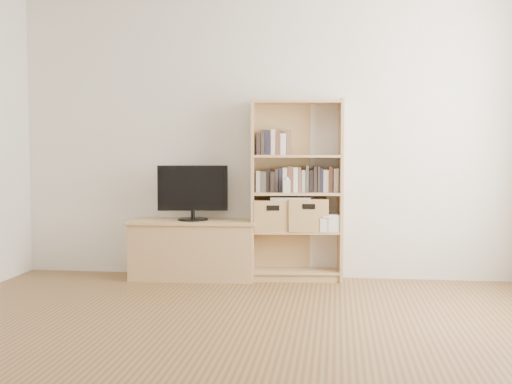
% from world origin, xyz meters
% --- Properties ---
extents(floor, '(4.50, 5.00, 0.01)m').
position_xyz_m(floor, '(0.00, 0.00, 0.00)').
color(floor, brown).
rests_on(floor, ground).
extents(back_wall, '(4.50, 0.02, 2.60)m').
position_xyz_m(back_wall, '(0.00, 2.50, 1.30)').
color(back_wall, white).
rests_on(back_wall, floor).
extents(tv_stand, '(1.10, 0.46, 0.50)m').
position_xyz_m(tv_stand, '(-0.63, 2.30, 0.25)').
color(tv_stand, tan).
rests_on(tv_stand, floor).
extents(bookshelf, '(0.82, 0.36, 1.59)m').
position_xyz_m(bookshelf, '(0.29, 2.36, 0.79)').
color(bookshelf, tan).
rests_on(bookshelf, floor).
extents(television, '(0.62, 0.13, 0.49)m').
position_xyz_m(television, '(-0.63, 2.30, 0.76)').
color(television, black).
rests_on(television, tv_stand).
extents(books_row_mid, '(0.76, 0.18, 0.20)m').
position_xyz_m(books_row_mid, '(0.28, 2.38, 0.88)').
color(books_row_mid, '#9C9685').
rests_on(books_row_mid, bookshelf).
extents(books_row_upper, '(0.37, 0.16, 0.19)m').
position_xyz_m(books_row_upper, '(0.11, 2.36, 1.20)').
color(books_row_upper, '#9C9685').
rests_on(books_row_upper, bookshelf).
extents(baby_monitor, '(0.06, 0.04, 0.11)m').
position_xyz_m(baby_monitor, '(0.21, 2.26, 0.83)').
color(baby_monitor, white).
rests_on(baby_monitor, bookshelf).
extents(basket_left, '(0.36, 0.31, 0.27)m').
position_xyz_m(basket_left, '(0.07, 2.33, 0.58)').
color(basket_left, '#A4774A').
rests_on(basket_left, bookshelf).
extents(basket_right, '(0.37, 0.32, 0.28)m').
position_xyz_m(basket_right, '(0.38, 2.36, 0.58)').
color(basket_right, '#A4774A').
rests_on(basket_right, bookshelf).
extents(laptop, '(0.35, 0.25, 0.03)m').
position_xyz_m(laptop, '(0.24, 2.35, 0.72)').
color(laptop, silver).
rests_on(laptop, basket_left).
extents(magazine_stack, '(0.24, 0.30, 0.12)m').
position_xyz_m(magazine_stack, '(0.56, 2.38, 0.50)').
color(magazine_stack, '#BCB9AE').
rests_on(magazine_stack, bookshelf).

